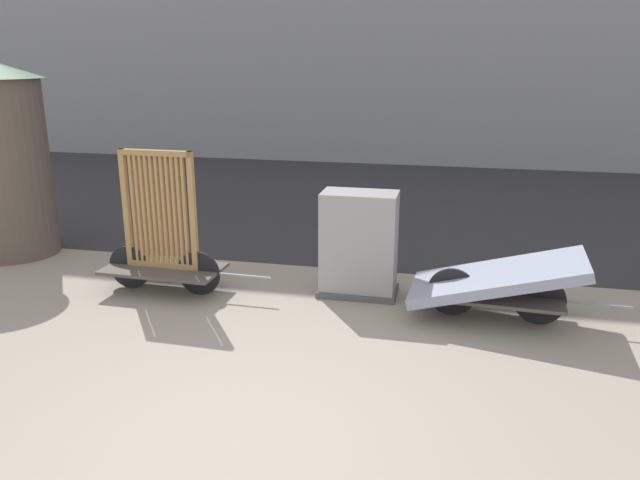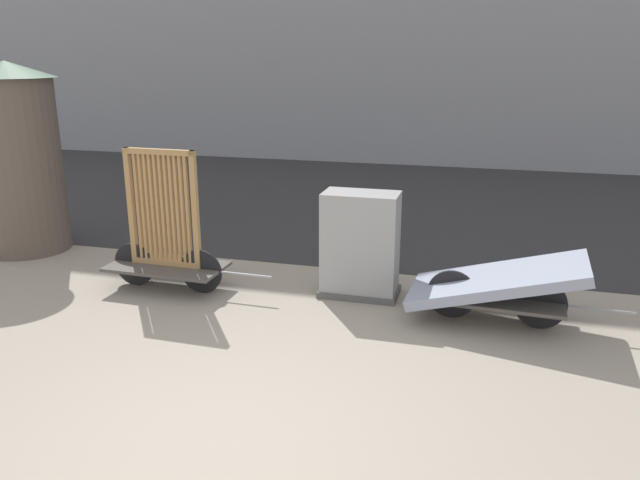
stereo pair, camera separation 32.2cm
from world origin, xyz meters
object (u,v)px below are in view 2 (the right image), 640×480
object	(u,v)px
bike_cart_with_mattress	(497,284)
advertising_column	(17,157)
bike_cart_with_bedframe	(166,242)
utility_cabinet	(360,248)

from	to	relation	value
bike_cart_with_mattress	advertising_column	xyz separation A→B (m)	(-7.06, 0.99, 0.99)
bike_cart_with_bedframe	advertising_column	world-z (taller)	advertising_column
bike_cart_with_bedframe	utility_cabinet	distance (m)	2.49
advertising_column	utility_cabinet	bearing A→B (deg)	-5.75
bike_cart_with_bedframe	advertising_column	xyz separation A→B (m)	(-2.96, 0.99, 0.82)
bike_cart_with_bedframe	utility_cabinet	bearing A→B (deg)	11.93
bike_cart_with_bedframe	utility_cabinet	xyz separation A→B (m)	(2.45, 0.45, -0.01)
bike_cart_with_bedframe	bike_cart_with_mattress	distance (m)	4.10
bike_cart_with_bedframe	advertising_column	size ratio (longest dim) A/B	0.78
bike_cart_with_mattress	advertising_column	bearing A→B (deg)	175.30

